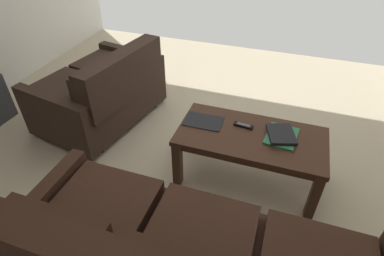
% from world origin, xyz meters
% --- Properties ---
extents(ground_plane, '(5.51, 5.02, 0.01)m').
position_xyz_m(ground_plane, '(0.00, 0.00, -0.00)').
color(ground_plane, beige).
extents(loveseat_near, '(1.07, 1.38, 0.84)m').
position_xyz_m(loveseat_near, '(1.12, -0.07, 0.36)').
color(loveseat_near, black).
rests_on(loveseat_near, ground).
extents(coffee_table, '(1.17, 0.59, 0.48)m').
position_xyz_m(coffee_table, '(-0.48, 0.30, 0.40)').
color(coffee_table, '#3D2316').
rests_on(coffee_table, ground).
extents(book_stack, '(0.27, 0.32, 0.05)m').
position_xyz_m(book_stack, '(-0.71, 0.26, 0.50)').
color(book_stack, '#337F51').
rests_on(book_stack, coffee_table).
extents(tv_remote, '(0.16, 0.06, 0.02)m').
position_xyz_m(tv_remote, '(-0.40, 0.21, 0.49)').
color(tv_remote, black).
rests_on(tv_remote, coffee_table).
extents(loose_magazine, '(0.32, 0.22, 0.01)m').
position_xyz_m(loose_magazine, '(-0.07, 0.25, 0.48)').
color(loose_magazine, black).
rests_on(loose_magazine, coffee_table).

